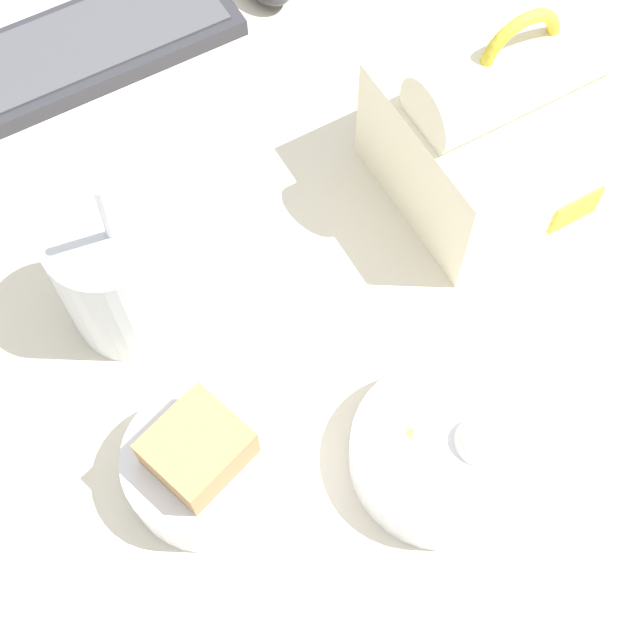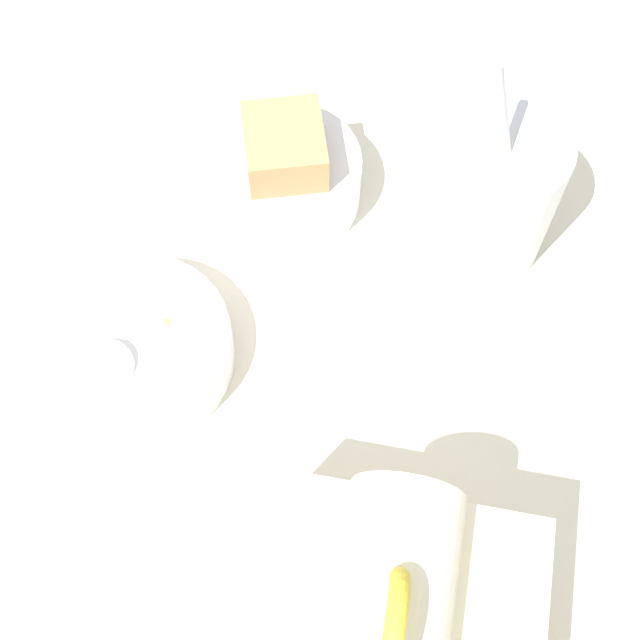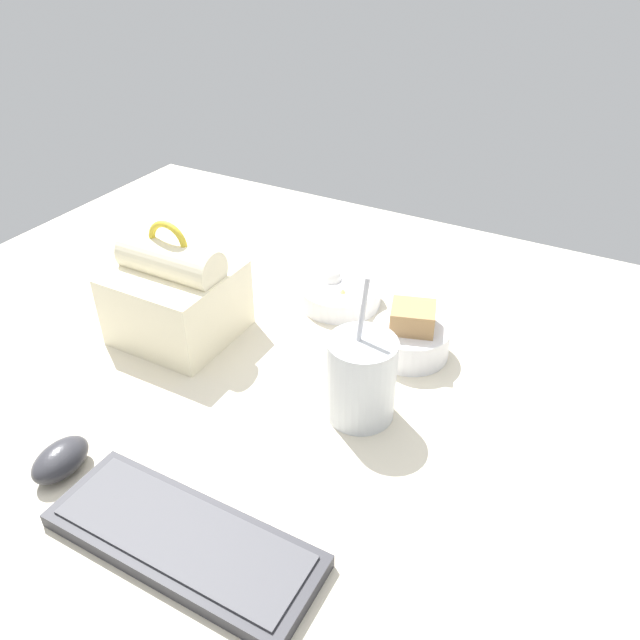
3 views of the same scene
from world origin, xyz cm
name	(u,v)px [view 2 (image 2 of 3)]	position (x,y,z in cm)	size (l,w,h in cm)	color
desk_surface	(354,401)	(0.00, 0.00, 1.00)	(140.00, 110.00, 2.00)	beige
soup_cup	(494,193)	(-15.06, 7.50, 8.19)	(9.13, 9.13, 19.84)	silver
bento_bowl_sandwich	(286,174)	(-15.96, -8.20, 5.13)	(11.67, 11.67, 8.40)	silver
bento_bowl_snacks	(135,351)	(0.28, -15.94, 3.97)	(13.95, 13.95, 5.69)	silver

